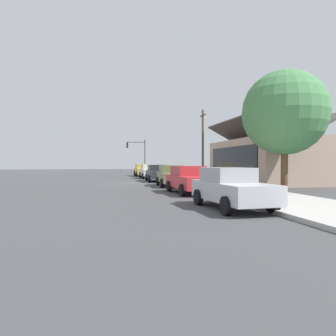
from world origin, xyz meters
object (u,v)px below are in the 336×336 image
(car_cherry, at_px, (189,179))
(fire_hydrant_red, at_px, (176,177))
(traffic_light_main, at_px, (138,151))
(car_ivory, at_px, (149,171))
(car_olive, at_px, (172,175))
(car_charcoal, at_px, (157,173))
(shade_tree, at_px, (285,113))
(car_silver, at_px, (231,188))
(car_mustard, at_px, (142,170))
(utility_pole_wooden, at_px, (203,143))

(car_cherry, relative_size, fire_hydrant_red, 6.46)
(traffic_light_main, distance_m, fire_hydrant_red, 18.62)
(car_ivory, relative_size, car_olive, 0.97)
(car_ivory, height_order, car_olive, same)
(fire_hydrant_red, bearing_deg, traffic_light_main, -174.82)
(car_charcoal, relative_size, shade_tree, 0.60)
(car_olive, bearing_deg, car_silver, 2.26)
(fire_hydrant_red, bearing_deg, car_mustard, -173.40)
(utility_pole_wooden, distance_m, fire_hydrant_red, 6.97)
(car_ivory, relative_size, traffic_light_main, 0.84)
(car_olive, bearing_deg, shade_tree, 53.00)
(car_olive, relative_size, traffic_light_main, 0.87)
(car_mustard, height_order, utility_pole_wooden, utility_pole_wooden)
(car_mustard, relative_size, shade_tree, 0.62)
(car_olive, bearing_deg, fire_hydrant_red, 166.49)
(car_mustard, bearing_deg, car_ivory, 0.47)
(car_olive, distance_m, fire_hydrant_red, 5.08)
(car_olive, xyz_separation_m, car_silver, (11.77, -0.14, -0.00))
(car_mustard, xyz_separation_m, traffic_light_main, (-4.87, -0.10, 2.68))
(car_olive, relative_size, car_silver, 0.99)
(car_ivory, relative_size, car_silver, 0.96)
(car_silver, bearing_deg, car_cherry, 176.65)
(car_mustard, relative_size, car_olive, 1.04)
(car_charcoal, height_order, car_cherry, same)
(car_cherry, height_order, fire_hydrant_red, car_cherry)
(car_ivory, relative_size, shade_tree, 0.57)
(fire_hydrant_red, bearing_deg, car_ivory, -168.27)
(car_cherry, bearing_deg, car_charcoal, 176.95)
(car_olive, distance_m, car_silver, 11.77)
(utility_pole_wooden, bearing_deg, car_mustard, -147.93)
(car_cherry, bearing_deg, car_silver, -3.13)
(car_ivory, distance_m, car_olive, 12.13)
(car_ivory, xyz_separation_m, shade_tree, (17.32, 6.27, 4.12))
(traffic_light_main, height_order, utility_pole_wooden, utility_pole_wooden)
(car_olive, relative_size, car_cherry, 0.98)
(car_ivory, distance_m, car_charcoal, 6.00)
(car_mustard, xyz_separation_m, car_ivory, (6.17, 0.05, -0.00))
(car_ivory, xyz_separation_m, car_charcoal, (6.00, -0.05, 0.00))
(car_silver, distance_m, traffic_light_main, 35.04)
(car_cherry, relative_size, traffic_light_main, 0.88)
(car_cherry, distance_m, shade_tree, 7.56)
(car_charcoal, relative_size, fire_hydrant_red, 6.47)
(car_olive, height_order, utility_pole_wooden, utility_pole_wooden)
(car_olive, xyz_separation_m, fire_hydrant_red, (-4.86, 1.44, -0.32))
(car_charcoal, xyz_separation_m, shade_tree, (11.31, 6.32, 4.12))
(car_mustard, xyz_separation_m, car_charcoal, (12.17, -0.00, -0.00))
(car_olive, xyz_separation_m, utility_pole_wooden, (-9.43, 5.44, 3.11))
(car_silver, xyz_separation_m, traffic_light_main, (-34.93, -0.08, 2.68))
(car_silver, relative_size, fire_hydrant_red, 6.39)
(car_cherry, height_order, utility_pole_wooden, utility_pole_wooden)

